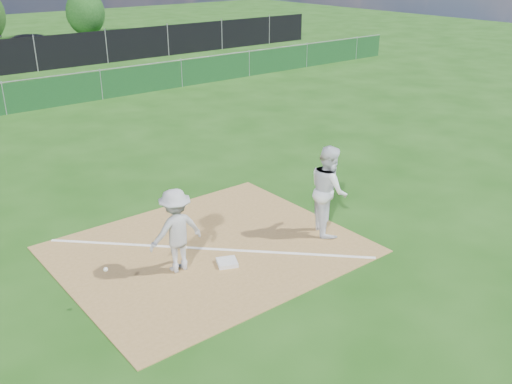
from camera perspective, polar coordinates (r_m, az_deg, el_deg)
ground at (r=19.81m, az=-19.57°, el=4.35°), size 90.00×90.00×0.00m
infield_dirt at (r=12.23m, az=-4.73°, el=-5.74°), size 6.00×5.00×0.02m
foul_line at (r=12.22m, az=-4.74°, el=-5.68°), size 5.01×5.01×0.01m
green_fence at (r=24.30m, az=-23.89°, el=8.46°), size 44.00×0.05×1.20m
first_base at (r=11.62m, az=-2.91°, el=-7.05°), size 0.52×0.52×0.08m
play_at_first at (r=11.16m, az=-8.00°, el=-3.84°), size 2.26×0.76×1.71m
runner at (r=12.66m, az=7.28°, el=0.21°), size 1.15×1.23×2.03m
car_right at (r=37.13m, az=-20.97°, el=13.45°), size 5.11×3.74×1.38m
tree_right at (r=45.80m, az=-16.69°, el=16.80°), size 2.82×2.82×3.34m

